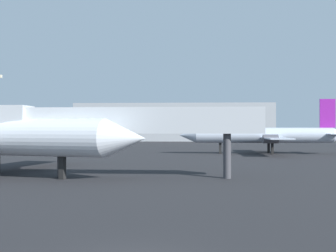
% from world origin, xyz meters
% --- Properties ---
extents(airplane_far_left, '(29.47, 19.80, 9.56)m').
position_xyz_m(airplane_far_left, '(15.17, 59.28, 3.24)').
color(airplane_far_left, '#B2BCCC').
rests_on(airplane_far_left, ground_plane).
extents(jet_bridge, '(24.23, 2.85, 6.66)m').
position_xyz_m(jet_bridge, '(-4.46, 24.28, 5.14)').
color(jet_bridge, '#B2B7BC').
rests_on(jet_bridge, ground_plane).
extents(terminal_building, '(66.75, 18.98, 12.76)m').
position_xyz_m(terminal_building, '(-3.48, 131.03, 6.38)').
color(terminal_building, '#999EA3').
rests_on(terminal_building, ground_plane).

